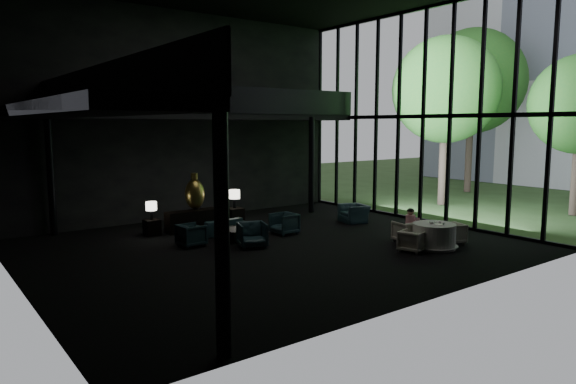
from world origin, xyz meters
TOP-DOWN VIEW (x-y plane):
  - floor at (0.00, 0.00)m, footprint 14.00×12.00m
  - wall_back at (0.00, 6.00)m, footprint 14.00×0.04m
  - wall_front at (0.00, -6.00)m, footprint 14.00×0.04m
  - wall_left at (-7.00, 0.00)m, footprint 0.04×12.00m
  - curtain_wall at (6.95, 0.00)m, footprint 0.20×12.00m
  - mezzanine_left at (-6.00, 0.00)m, footprint 2.00×12.00m
  - mezzanine_back at (1.00, 5.00)m, footprint 12.00×2.00m
  - railing_left at (-5.00, 0.00)m, footprint 0.06×12.00m
  - railing_back at (1.00, 4.00)m, footprint 12.00×0.06m
  - column_sw at (-5.00, -5.70)m, footprint 0.24×0.24m
  - column_nw at (-5.00, 5.70)m, footprint 0.24×0.24m
  - column_ne at (4.80, 4.00)m, footprint 0.24×0.24m
  - tree_near at (11.00, 2.00)m, footprint 4.80×4.80m
  - tree_far at (16.00, 4.00)m, footprint 5.60×5.60m
  - console at (-0.77, 3.50)m, footprint 2.29×0.52m
  - bronze_urn at (-0.77, 3.68)m, footprint 0.68×0.68m
  - side_table_left at (-2.37, 3.70)m, footprint 0.48×0.48m
  - table_lamp_left at (-2.37, 3.70)m, footprint 0.36×0.36m
  - side_table_right at (0.83, 3.65)m, footprint 0.56×0.56m
  - table_lamp_right at (0.83, 3.66)m, footprint 0.41×0.41m
  - sofa at (-0.48, 2.45)m, footprint 1.67×0.61m
  - lounge_armchair_west at (-2.02, 1.46)m, footprint 0.72×0.76m
  - lounge_armchair_east at (1.27, 1.15)m, footprint 0.76×0.81m
  - lounge_armchair_south at (-0.61, 0.24)m, footprint 1.10×1.07m
  - window_armchair at (4.69, 1.30)m, footprint 0.85×1.11m
  - coffee_table at (-0.60, 1.37)m, footprint 1.07×1.07m
  - dining_table at (3.69, -3.14)m, footprint 1.43×1.43m
  - dining_chair_north at (3.65, -2.15)m, footprint 0.83×0.79m
  - dining_chair_east at (4.64, -3.08)m, footprint 0.77×0.80m
  - dining_chair_west at (2.84, -3.02)m, footprint 0.70×0.73m
  - child at (3.72, -2.21)m, footprint 0.30×0.30m
  - plate_a at (3.60, -3.35)m, footprint 0.31×0.31m
  - plate_b at (3.87, -2.94)m, footprint 0.24×0.24m
  - saucer at (3.96, -3.16)m, footprint 0.15×0.15m
  - coffee_cup at (3.91, -3.18)m, footprint 0.09×0.09m
  - cereal_bowl at (3.61, -3.10)m, footprint 0.15×0.15m
  - cream_pot at (3.72, -3.45)m, footprint 0.08×0.08m

SIDE VIEW (x-z plane):
  - floor at x=0.00m, z-range -0.01..0.01m
  - coffee_table at x=-0.60m, z-range 0.00..0.38m
  - side_table_left at x=-2.37m, z-range 0.00..0.53m
  - side_table_right at x=0.83m, z-range 0.00..0.61m
  - dining_chair_west at x=2.84m, z-range 0.00..0.61m
  - sofa at x=-0.48m, z-range 0.00..0.64m
  - dining_chair_east at x=4.64m, z-range 0.00..0.65m
  - dining_table at x=3.69m, z-range -0.05..0.70m
  - console at x=-0.77m, z-range 0.00..0.73m
  - dining_chair_north at x=3.65m, z-range 0.00..0.73m
  - lounge_armchair_west at x=-2.02m, z-range 0.00..0.74m
  - lounge_armchair_east at x=1.27m, z-range 0.00..0.81m
  - window_armchair at x=4.69m, z-range 0.00..0.86m
  - lounge_armchair_south at x=-0.61m, z-range 0.00..0.90m
  - saucer at x=3.96m, z-range 0.75..0.76m
  - plate_a at x=3.60m, z-range 0.75..0.77m
  - plate_b at x=3.87m, z-range 0.75..0.77m
  - child at x=3.72m, z-range 0.45..1.09m
  - cream_pot at x=3.72m, z-range 0.75..0.82m
  - cereal_bowl at x=3.61m, z-range 0.75..0.82m
  - coffee_cup at x=3.91m, z-range 0.76..0.82m
  - table_lamp_left at x=-2.37m, z-range 0.66..1.27m
  - table_lamp_right at x=0.83m, z-range 0.76..1.44m
  - bronze_urn at x=-0.77m, z-range 0.64..1.91m
  - column_sw at x=-5.00m, z-range 0.00..4.00m
  - column_nw at x=-5.00m, z-range 0.00..4.00m
  - column_ne at x=4.80m, z-range 0.00..4.00m
  - wall_back at x=0.00m, z-range 0.00..8.00m
  - wall_front at x=0.00m, z-range 0.00..8.00m
  - wall_left at x=-7.00m, z-range 0.00..8.00m
  - curtain_wall at x=6.95m, z-range 0.00..8.00m
  - mezzanine_left at x=-6.00m, z-range 3.88..4.12m
  - mezzanine_back at x=1.00m, z-range 3.88..4.12m
  - railing_left at x=-5.00m, z-range 4.10..5.10m
  - railing_back at x=1.00m, z-range 4.10..5.10m
  - tree_near at x=11.00m, z-range 1.41..9.06m
  - tree_far at x=16.00m, z-range 1.59..10.39m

